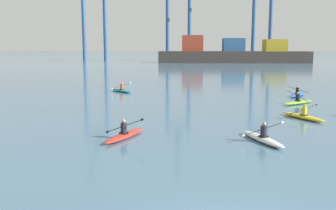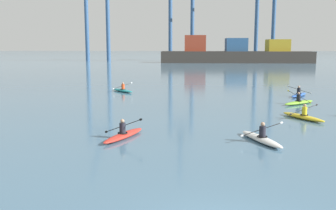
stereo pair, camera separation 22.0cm
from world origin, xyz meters
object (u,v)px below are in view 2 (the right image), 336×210
Objects in this scene: gantry_crane_east_mid at (266,6)px; container_barge at (235,54)px; gantry_crane_west_mid at (181,7)px; kayak_blue at (299,94)px; gantry_crane_west at (96,4)px; kayak_red at (124,135)px; kayak_yellow at (303,116)px; kayak_lime at (299,102)px; kayak_white at (261,138)px; kayak_teal at (123,90)px.

container_barge is at bearing -129.88° from gantry_crane_east_mid.
kayak_blue is at bearing -81.61° from gantry_crane_west_mid.
kayak_blue is at bearing -64.78° from gantry_crane_west.
gantry_crane_east_mid is 106.46m from kayak_red.
container_barge is 73.10m from kayak_blue.
kayak_blue is at bearing -92.15° from container_barge.
container_barge is at bearing 86.22° from kayak_yellow.
container_barge reaches higher than kayak_yellow.
kayak_lime is (1.47, 6.11, 0.00)m from kayak_yellow.
gantry_crane_east_mid is 105.39m from kayak_white.
kayak_yellow is 19.00m from kayak_teal.
gantry_crane_west is 10.19× the size of kayak_red.
gantry_crane_east_mid is 9.47× the size of kayak_red.
gantry_crane_east_mid is 92.96m from kayak_lime.
kayak_red is (-15.66, -89.31, -2.31)m from container_barge.
kayak_white is at bearing -86.53° from gantry_crane_west_mid.
kayak_red is at bearing -75.51° from gantry_crane_west.
kayak_blue is 0.93× the size of kayak_red.
kayak_red is at bearing -99.95° from container_barge.
gantry_crane_east_mid is (10.49, 12.55, 14.26)m from container_barge.
kayak_white is at bearing -100.87° from gantry_crane_east_mid.
kayak_lime reaches higher than kayak_teal.
kayak_teal is at bearing 154.31° from kayak_lime.
kayak_teal is at bearing -109.59° from gantry_crane_east_mid.
container_barge is 77.89m from kayak_lime.
kayak_teal is (-3.42, 18.78, -0.00)m from kayak_red.
gantry_crane_west reaches higher than kayak_blue.
container_barge is at bearing 84.18° from kayak_white.
gantry_crane_west_mid is 10.51× the size of kayak_red.
kayak_white is at bearing -62.54° from kayak_teal.
kayak_yellow is at bearing 28.28° from kayak_red.
kayak_teal is (-13.55, 13.33, -0.00)m from kayak_yellow.
gantry_crane_west is 103.54m from kayak_white.
kayak_lime is (15.01, -7.22, 0.00)m from kayak_teal.
gantry_crane_east_mid is 10.58× the size of kayak_lime.
gantry_crane_west is 90.60m from kayak_blue.
kayak_red is (-6.52, 0.35, 0.00)m from kayak_white.
kayak_lime is at bearing 76.49° from kayak_yellow.
kayak_yellow is (-2.79, -10.84, 0.00)m from kayak_blue.
kayak_white is at bearing -111.00° from kayak_blue.
gantry_crane_west_mid is 10.48× the size of kayak_white.
kayak_blue is 0.96× the size of kayak_yellow.
gantry_crane_west_mid is at bearing 10.22° from gantry_crane_west.
kayak_yellow is (35.14, -91.36, -16.93)m from gantry_crane_west.
kayak_red is at bearing -90.20° from gantry_crane_west_mid.
kayak_red is 19.08m from kayak_teal.
gantry_crane_west is at bearing 113.24° from kayak_lime.
kayak_yellow is 6.28m from kayak_lime.
kayak_blue and kayak_teal have the same top height.
kayak_lime reaches higher than kayak_yellow.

